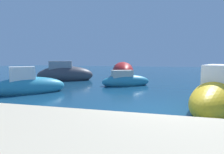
{
  "coord_description": "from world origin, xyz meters",
  "views": [
    {
      "loc": [
        0.22,
        -7.19,
        2.03
      ],
      "look_at": [
        -3.71,
        8.32,
        0.43
      ],
      "focal_mm": 29.99,
      "sensor_mm": 36.0,
      "label": 1
    }
  ],
  "objects": [
    {
      "name": "moored_boat_5",
      "position": [
        -7.2,
        2.12,
        0.43
      ],
      "size": [
        3.95,
        3.8,
        1.83
      ],
      "rotation": [
        0.0,
        0.0,
        0.75
      ],
      "color": "teal",
      "rests_on": "ground"
    },
    {
      "name": "ground",
      "position": [
        0.0,
        0.0,
        0.0
      ],
      "size": [
        80.0,
        80.0,
        0.0
      ],
      "primitive_type": "plane",
      "color": "navy"
    },
    {
      "name": "moored_boat_2",
      "position": [
        2.54,
        1.16,
        0.53
      ],
      "size": [
        3.63,
        5.29,
        2.11
      ],
      "rotation": [
        0.0,
        0.0,
        4.28
      ],
      "color": "gold",
      "rests_on": "ground"
    },
    {
      "name": "moored_boat_1",
      "position": [
        -2.22,
        6.54,
        0.36
      ],
      "size": [
        3.78,
        2.73,
        1.39
      ],
      "rotation": [
        0.0,
        0.0,
        0.48
      ],
      "color": "teal",
      "rests_on": "ground"
    },
    {
      "name": "moored_boat_3",
      "position": [
        -8.24,
        8.48,
        0.56
      ],
      "size": [
        5.38,
        3.81,
        2.17
      ],
      "rotation": [
        0.0,
        0.0,
        0.42
      ],
      "color": "#3F3F47",
      "rests_on": "ground"
    },
    {
      "name": "moored_boat_0",
      "position": [
        -3.85,
        13.96,
        0.58
      ],
      "size": [
        3.69,
        6.14,
        2.1
      ],
      "rotation": [
        0.0,
        0.0,
        4.97
      ],
      "color": "#B21E1E",
      "rests_on": "ground"
    }
  ]
}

